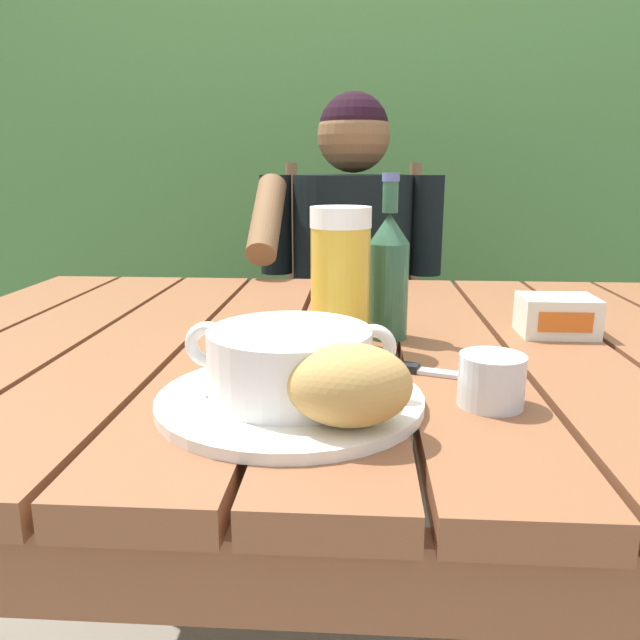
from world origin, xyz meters
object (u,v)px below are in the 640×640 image
Objects in this scene: bread_roll at (350,385)px; table_knife at (416,369)px; serving_plate at (290,400)px; diner_bowl at (348,275)px; beer_glass at (340,279)px; chair_near_diner at (350,340)px; person_eating at (349,281)px; beer_bottle at (388,274)px; soup_bowl at (290,361)px; butter_tub at (557,316)px; water_glass_small at (491,380)px.

bread_roll is 0.80× the size of table_knife.
diner_bowl is (0.05, 0.67, 0.02)m from serving_plate.
beer_glass is at bearing -90.11° from diner_bowl.
serving_plate is 0.67m from diner_bowl.
chair_near_diner reaches higher than beer_glass.
person_eating reaches higher than beer_glass.
table_knife is at bearing -45.20° from beer_glass.
person_eating is 0.35m from diner_bowl.
diner_bowl is at bearing 99.73° from beer_bottle.
diner_bowl is at bearing -90.00° from chair_near_diner.
soup_bowl is 2.02× the size of butter_tub.
beer_glass is 1.33× the size of diner_bowl.
bread_roll is 0.82× the size of diner_bowl.
bread_roll is at bearing -98.06° from beer_bottle.
water_glass_small is (0.17, -1.21, 0.30)m from chair_near_diner.
table_knife is at bearing 67.54° from bread_roll.
chair_near_diner reaches higher than table_knife.
soup_bowl is 0.10m from bread_roll.
butter_tub reaches higher than water_glass_small.
chair_near_diner is 3.52× the size of serving_plate.
beer_glass is 0.09m from beer_bottle.
serving_plate is at bearing -176.50° from water_glass_small.
table_knife is at bearing 39.26° from soup_bowl.
beer_glass is at bearing 93.67° from bread_roll.
water_glass_small is at bearing -69.22° from beer_bottle.
person_eating is at bearing 87.53° from soup_bowl.
chair_near_diner is 0.30m from person_eating.
serving_plate is at bearing -92.19° from chair_near_diner.
soup_bowl reaches higher than table_knife.
person_eating is 0.81m from beer_glass.
water_glass_small is at bearing -75.71° from diner_bowl.
serving_plate is at bearing -139.81° from butter_tub.
person_eating is (-0.00, -0.21, 0.22)m from chair_near_diner.
bread_roll is (0.06, -0.08, 0.00)m from soup_bowl.
soup_bowl is 1.50× the size of diner_bowl.
diner_bowl is at bearing 86.03° from serving_plate.
beer_glass is 0.46m from diner_bowl.
chair_near_diner reaches higher than serving_plate.
soup_bowl is at bearing -101.88° from beer_glass.
beer_bottle is 2.17× the size of butter_tub.
person_eating is 5.28× the size of soup_bowl.
water_glass_small is at bearing -82.09° from chair_near_diner.
soup_bowl is at bearing -92.47° from person_eating.
butter_tub is (0.26, 0.04, -0.07)m from beer_bottle.
soup_bowl is 0.93× the size of beer_bottle.
table_knife is (0.10, -0.90, 0.05)m from person_eating.
beer_bottle is (0.05, 0.35, 0.05)m from bread_roll.
beer_bottle is at bearing 67.53° from serving_plate.
water_glass_small reaches higher than serving_plate.
water_glass_small is (0.17, -0.20, -0.07)m from beer_glass.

